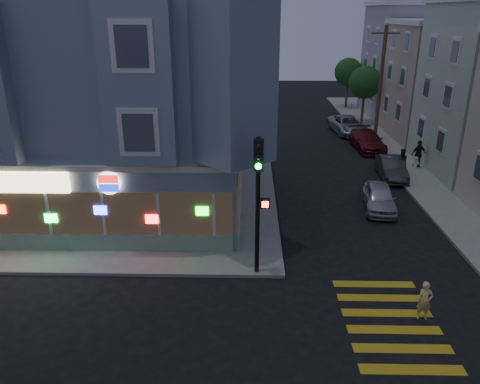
{
  "coord_description": "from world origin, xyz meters",
  "views": [
    {
      "loc": [
        1.53,
        -14.47,
        10.16
      ],
      "look_at": [
        1.08,
        5.8,
        2.29
      ],
      "focal_mm": 35.0,
      "sensor_mm": 36.0,
      "label": 1
    }
  ],
  "objects_px": {
    "utility_pole": "(381,82)",
    "parked_car_a": "(379,198)",
    "street_tree_far": "(348,72)",
    "pedestrian_a": "(401,162)",
    "parked_car_d": "(348,125)",
    "parked_car_c": "(367,140)",
    "running_child": "(425,301)",
    "parked_car_b": "(391,168)",
    "fire_hydrant": "(416,162)",
    "pedestrian_b": "(419,154)",
    "street_tree_near": "(365,83)",
    "traffic_signal": "(259,185)"
  },
  "relations": [
    {
      "from": "utility_pole",
      "to": "parked_car_b",
      "type": "xyz_separation_m",
      "value": [
        -1.3,
        -9.52,
        -4.11
      ]
    },
    {
      "from": "parked_car_c",
      "to": "running_child",
      "type": "bearing_deg",
      "value": -101.2
    },
    {
      "from": "running_child",
      "to": "parked_car_d",
      "type": "bearing_deg",
      "value": 87.17
    },
    {
      "from": "utility_pole",
      "to": "parked_car_a",
      "type": "xyz_separation_m",
      "value": [
        -3.4,
        -14.72,
        -4.12
      ]
    },
    {
      "from": "parked_car_d",
      "to": "traffic_signal",
      "type": "relative_size",
      "value": 0.95
    },
    {
      "from": "utility_pole",
      "to": "running_child",
      "type": "relative_size",
      "value": 6.22
    },
    {
      "from": "parked_car_a",
      "to": "parked_car_b",
      "type": "relative_size",
      "value": 0.95
    },
    {
      "from": "parked_car_c",
      "to": "fire_hydrant",
      "type": "bearing_deg",
      "value": -70.32
    },
    {
      "from": "pedestrian_a",
      "to": "fire_hydrant",
      "type": "height_order",
      "value": "pedestrian_a"
    },
    {
      "from": "running_child",
      "to": "parked_car_d",
      "type": "distance_m",
      "value": 27.03
    },
    {
      "from": "parked_car_a",
      "to": "traffic_signal",
      "type": "bearing_deg",
      "value": -125.45
    },
    {
      "from": "utility_pole",
      "to": "pedestrian_a",
      "type": "bearing_deg",
      "value": -94.23
    },
    {
      "from": "running_child",
      "to": "pedestrian_a",
      "type": "relative_size",
      "value": 0.8
    },
    {
      "from": "parked_car_c",
      "to": "parked_car_d",
      "type": "height_order",
      "value": "parked_car_d"
    },
    {
      "from": "pedestrian_a",
      "to": "pedestrian_b",
      "type": "height_order",
      "value": "pedestrian_b"
    },
    {
      "from": "pedestrian_b",
      "to": "parked_car_b",
      "type": "relative_size",
      "value": 0.45
    },
    {
      "from": "pedestrian_a",
      "to": "parked_car_a",
      "type": "height_order",
      "value": "pedestrian_a"
    },
    {
      "from": "utility_pole",
      "to": "traffic_signal",
      "type": "relative_size",
      "value": 1.58
    },
    {
      "from": "street_tree_far",
      "to": "parked_car_d",
      "type": "xyz_separation_m",
      "value": [
        -2.02,
        -11.6,
        -3.19
      ]
    },
    {
      "from": "parked_car_d",
      "to": "running_child",
      "type": "bearing_deg",
      "value": -103.18
    },
    {
      "from": "pedestrian_b",
      "to": "parked_car_d",
      "type": "relative_size",
      "value": 0.35
    },
    {
      "from": "street_tree_near",
      "to": "pedestrian_b",
      "type": "bearing_deg",
      "value": -86.65
    },
    {
      "from": "street_tree_far",
      "to": "parked_car_a",
      "type": "distance_m",
      "value": 29.13
    },
    {
      "from": "pedestrian_b",
      "to": "street_tree_near",
      "type": "bearing_deg",
      "value": -103.83
    },
    {
      "from": "utility_pole",
      "to": "pedestrian_b",
      "type": "height_order",
      "value": "utility_pole"
    },
    {
      "from": "traffic_signal",
      "to": "fire_hydrant",
      "type": "height_order",
      "value": "traffic_signal"
    },
    {
      "from": "street_tree_far",
      "to": "running_child",
      "type": "height_order",
      "value": "street_tree_far"
    },
    {
      "from": "fire_hydrant",
      "to": "parked_car_a",
      "type": "bearing_deg",
      "value": -121.53
    },
    {
      "from": "street_tree_far",
      "to": "pedestrian_b",
      "type": "distance_m",
      "value": 21.88
    },
    {
      "from": "running_child",
      "to": "street_tree_far",
      "type": "bearing_deg",
      "value": 85.78
    },
    {
      "from": "pedestrian_a",
      "to": "running_child",
      "type": "bearing_deg",
      "value": 69.66
    },
    {
      "from": "pedestrian_b",
      "to": "traffic_signal",
      "type": "xyz_separation_m",
      "value": [
        -11.13,
        -14.17,
        2.9
      ]
    },
    {
      "from": "parked_car_c",
      "to": "parked_car_d",
      "type": "bearing_deg",
      "value": 92.45
    },
    {
      "from": "running_child",
      "to": "pedestrian_a",
      "type": "distance_m",
      "value": 15.48
    },
    {
      "from": "parked_car_c",
      "to": "parked_car_d",
      "type": "relative_size",
      "value": 0.92
    },
    {
      "from": "parked_car_b",
      "to": "fire_hydrant",
      "type": "relative_size",
      "value": 5.13
    },
    {
      "from": "parked_car_b",
      "to": "fire_hydrant",
      "type": "height_order",
      "value": "parked_car_b"
    },
    {
      "from": "utility_pole",
      "to": "parked_car_d",
      "type": "bearing_deg",
      "value": 127.19
    },
    {
      "from": "street_tree_near",
      "to": "pedestrian_b",
      "type": "relative_size",
      "value": 2.83
    },
    {
      "from": "parked_car_d",
      "to": "street_tree_far",
      "type": "bearing_deg",
      "value": 72.26
    },
    {
      "from": "running_child",
      "to": "parked_car_b",
      "type": "xyz_separation_m",
      "value": [
        3.03,
        14.99,
        -0.04
      ]
    },
    {
      "from": "street_tree_far",
      "to": "street_tree_near",
      "type": "bearing_deg",
      "value": -90.0
    },
    {
      "from": "street_tree_near",
      "to": "traffic_signal",
      "type": "bearing_deg",
      "value": -110.36
    },
    {
      "from": "street_tree_far",
      "to": "pedestrian_a",
      "type": "distance_m",
      "value": 23.66
    },
    {
      "from": "parked_car_d",
      "to": "traffic_signal",
      "type": "distance_m",
      "value": 25.83
    },
    {
      "from": "parked_car_a",
      "to": "pedestrian_b",
      "type": "bearing_deg",
      "value": 65.93
    },
    {
      "from": "pedestrian_a",
      "to": "parked_car_a",
      "type": "xyz_separation_m",
      "value": [
        -2.7,
        -5.25,
        -0.37
      ]
    },
    {
      "from": "utility_pole",
      "to": "running_child",
      "type": "xyz_separation_m",
      "value": [
        -4.33,
        -24.51,
        -4.07
      ]
    },
    {
      "from": "parked_car_b",
      "to": "traffic_signal",
      "type": "bearing_deg",
      "value": -121.38
    },
    {
      "from": "parked_car_c",
      "to": "traffic_signal",
      "type": "height_order",
      "value": "traffic_signal"
    }
  ]
}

